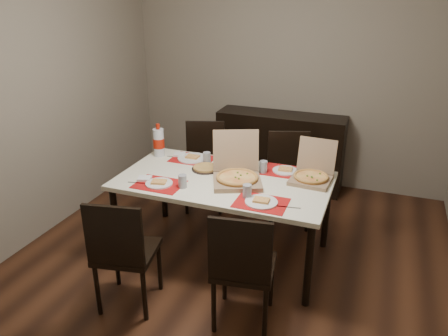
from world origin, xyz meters
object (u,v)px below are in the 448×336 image
at_px(sideboard, 280,150).
at_px(soda_bottle, 159,142).
at_px(chair_far_left, 205,161).
at_px(pizza_box_center, 237,175).
at_px(chair_near_right, 242,265).
at_px(dining_table, 224,186).
at_px(dip_bowl, 252,170).
at_px(chair_far_right, 288,174).
at_px(chair_near_left, 123,250).

bearing_deg(sideboard, soda_bottle, -122.98).
bearing_deg(chair_far_left, pizza_box_center, -52.60).
xyz_separation_m(chair_near_right, chair_far_left, (-1.00, 1.69, 0.00)).
height_order(dining_table, chair_near_right, chair_near_right).
bearing_deg(dip_bowl, sideboard, 93.35).
distance_m(dip_bowl, soda_bottle, 0.98).
relative_size(sideboard, chair_far_left, 1.61).
distance_m(chair_far_right, dip_bowl, 0.69).
distance_m(sideboard, pizza_box_center, 1.71).
distance_m(dining_table, chair_far_right, 0.94).
xyz_separation_m(chair_near_left, chair_far_right, (0.81, 1.79, 0.00)).
xyz_separation_m(dining_table, chair_far_right, (0.39, 0.84, -0.17)).
height_order(chair_near_left, soda_bottle, soda_bottle).
height_order(chair_near_left, chair_near_right, same).
relative_size(chair_near_right, soda_bottle, 2.89).
bearing_deg(chair_far_left, dining_table, -57.51).
distance_m(dining_table, soda_bottle, 0.87).
bearing_deg(soda_bottle, pizza_box_center, -18.98).
height_order(sideboard, dip_bowl, sideboard).
relative_size(chair_far_right, pizza_box_center, 1.67).
distance_m(sideboard, chair_far_left, 1.02).
bearing_deg(dining_table, chair_far_left, 122.49).
relative_size(dining_table, soda_bottle, 5.59).
bearing_deg(dining_table, dip_bowl, 52.05).
relative_size(sideboard, dining_table, 0.83).
height_order(chair_near_left, pizza_box_center, pizza_box_center).
height_order(chair_far_left, pizza_box_center, pizza_box_center).
xyz_separation_m(dining_table, chair_near_left, (-0.43, -0.95, -0.17)).
bearing_deg(dining_table, pizza_box_center, -6.51).
height_order(chair_far_left, chair_far_right, same).
height_order(chair_near_right, chair_far_right, same).
distance_m(sideboard, dip_bowl, 1.46).
bearing_deg(dip_bowl, chair_near_left, -117.26).
bearing_deg(chair_near_right, sideboard, 98.01).
xyz_separation_m(pizza_box_center, dip_bowl, (0.06, 0.24, -0.05)).
height_order(chair_near_right, soda_bottle, soda_bottle).
bearing_deg(dip_bowl, soda_bottle, 175.95).
bearing_deg(chair_far_left, sideboard, 50.60).
xyz_separation_m(sideboard, chair_far_right, (0.29, -0.82, 0.06)).
bearing_deg(chair_far_right, chair_near_right, -87.98).
bearing_deg(chair_far_right, sideboard, 109.55).
distance_m(chair_near_left, chair_far_right, 1.97).
xyz_separation_m(dining_table, soda_bottle, (-0.79, 0.30, 0.20)).
bearing_deg(chair_near_left, dip_bowl, 62.74).
height_order(chair_far_right, dip_bowl, chair_far_right).
bearing_deg(chair_near_left, soda_bottle, 106.02).
xyz_separation_m(chair_far_left, pizza_box_center, (0.67, -0.88, 0.30)).
height_order(chair_far_left, soda_bottle, soda_bottle).
relative_size(chair_far_left, pizza_box_center, 1.67).
bearing_deg(pizza_box_center, dining_table, 173.49).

